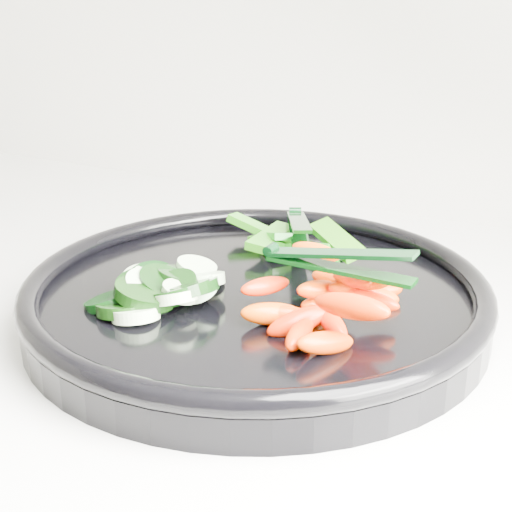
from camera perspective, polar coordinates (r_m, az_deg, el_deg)
The scene contains 6 objects.
veggie_tray at distance 0.58m, azimuth -0.00°, elevation -3.21°, with size 0.48×0.48×0.04m.
cucumber_pile at distance 0.57m, azimuth -7.42°, elevation -2.46°, with size 0.11×0.12×0.04m.
carrot_pile at distance 0.51m, azimuth 5.66°, elevation -3.72°, with size 0.13×0.14×0.06m.
pepper_pile at distance 0.67m, azimuth 2.79°, elevation 1.18°, with size 0.15×0.09×0.04m.
tong_carrot at distance 0.51m, azimuth 6.31°, elevation -0.36°, with size 0.11×0.02×0.02m.
tong_pepper at distance 0.65m, azimuth 3.41°, elevation 2.37°, with size 0.07×0.11×0.02m.
Camera 1 is at (0.61, 1.20, 1.18)m, focal length 50.00 mm.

